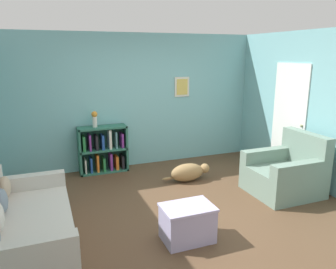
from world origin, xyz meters
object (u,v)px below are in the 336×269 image
(bookshelf, at_px, (103,150))
(coffee_table, at_px, (187,222))
(vase, at_px, (95,118))
(dog, at_px, (188,172))
(couch, at_px, (23,228))
(recliner_chair, at_px, (286,173))

(bookshelf, height_order, coffee_table, bookshelf)
(coffee_table, bearing_deg, vase, 103.01)
(dog, bearing_deg, bookshelf, 141.80)
(couch, bearing_deg, recliner_chair, 3.28)
(couch, bearing_deg, coffee_table, -14.68)
(vase, bearing_deg, coffee_table, -76.99)
(bookshelf, distance_m, dog, 1.69)
(bookshelf, xyz_separation_m, vase, (-0.13, -0.02, 0.63))
(bookshelf, bearing_deg, coffee_table, -79.68)
(bookshelf, xyz_separation_m, recliner_chair, (2.59, -2.06, -0.09))
(couch, bearing_deg, vase, 62.01)
(recliner_chair, bearing_deg, dog, 141.12)
(couch, distance_m, dog, 2.93)
(vase, bearing_deg, bookshelf, 7.28)
(dog, bearing_deg, recliner_chair, -38.88)
(couch, distance_m, coffee_table, 1.90)
(vase, bearing_deg, couch, -117.99)
(bookshelf, xyz_separation_m, coffee_table, (0.50, -2.77, -0.19))
(coffee_table, xyz_separation_m, vase, (-0.64, 2.75, 0.82))
(coffee_table, bearing_deg, recliner_chair, 18.75)
(dog, relative_size, vase, 3.00)
(bookshelf, height_order, vase, vase)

